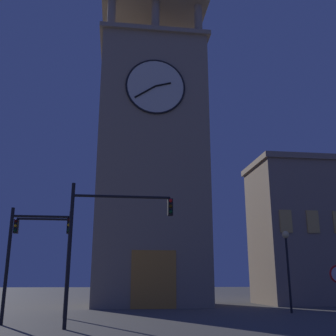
% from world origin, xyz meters
% --- Properties ---
extents(ground_plane, '(200.00, 200.00, 0.00)m').
position_xyz_m(ground_plane, '(0.00, 0.00, 0.00)').
color(ground_plane, '#56544F').
extents(clocktower, '(9.36, 9.37, 28.85)m').
position_xyz_m(clocktower, '(1.93, -2.46, 11.60)').
color(clocktower, gray).
rests_on(clocktower, ground_plane).
extents(traffic_signal_near, '(2.86, 0.41, 5.23)m').
position_xyz_m(traffic_signal_near, '(8.64, 11.49, 3.45)').
color(traffic_signal_near, black).
rests_on(traffic_signal_near, ground_plane).
extents(traffic_signal_mid, '(3.05, 0.41, 5.61)m').
position_xyz_m(traffic_signal_mid, '(8.16, 8.48, 3.67)').
color(traffic_signal_mid, black).
rests_on(traffic_signal_mid, ground_plane).
extents(traffic_signal_far, '(4.48, 0.41, 6.02)m').
position_xyz_m(traffic_signal_far, '(5.17, 13.55, 4.01)').
color(traffic_signal_far, black).
rests_on(traffic_signal_far, ground_plane).
extents(street_lamp, '(0.44, 0.44, 4.92)m').
position_xyz_m(street_lamp, '(-5.99, 6.68, 3.45)').
color(street_lamp, black).
rests_on(street_lamp, ground_plane).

